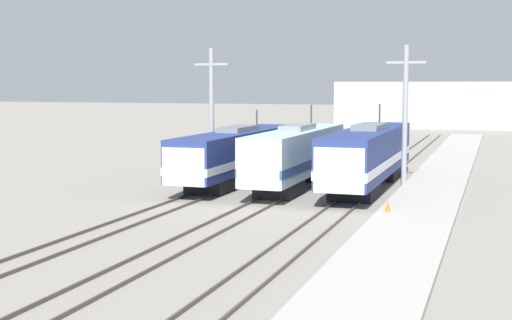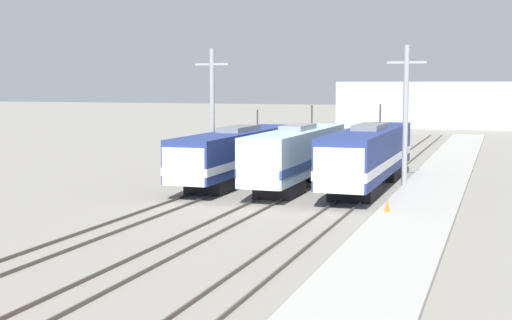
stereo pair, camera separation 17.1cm
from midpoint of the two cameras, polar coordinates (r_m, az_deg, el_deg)
name	(u,v)px [view 1 (the left image)]	position (r m, az deg, el deg)	size (l,w,h in m)	color
ground_plane	(264,204)	(41.16, 0.49, -3.53)	(400.00, 400.00, 0.00)	gray
rail_pair_far_left	(191,198)	(42.79, -5.35, -3.08)	(1.51, 120.00, 0.15)	#4C4238
rail_pair_center	(264,203)	(41.14, 0.49, -3.42)	(1.51, 120.00, 0.15)	#4C4238
rail_pair_far_right	(342,207)	(39.96, 6.75, -3.75)	(1.51, 120.00, 0.15)	#4C4238
locomotive_far_left	(236,154)	(49.68, -1.70, 0.50)	(2.95, 18.49, 4.96)	black
locomotive_center	(295,156)	(47.23, 3.06, 0.34)	(2.79, 16.58, 5.42)	#232326
locomotive_far_right	(367,156)	(47.44, 8.81, 0.34)	(3.09, 18.88, 5.46)	black
catenary_tower_left	(212,112)	(51.81, -3.66, 3.89)	(2.58, 0.35, 9.43)	gray
catenary_tower_right	(405,114)	(48.24, 11.74, 3.62)	(2.58, 0.35, 9.43)	gray
platform	(419,210)	(39.30, 12.79, -3.94)	(4.00, 120.00, 0.27)	#A8A59E
traffic_cone	(388,205)	(37.69, 10.36, -3.59)	(0.29, 0.29, 0.66)	orange
depot_building	(448,105)	(117.83, 15.08, 4.29)	(34.98, 9.81, 7.28)	#9EA3A8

